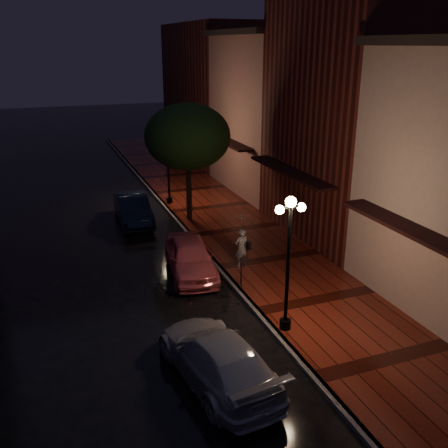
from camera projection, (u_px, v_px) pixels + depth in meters
name	position (u px, v px, depth m)	size (l,w,h in m)	color
ground	(219.00, 270.00, 19.98)	(120.00, 120.00, 0.00)	black
sidewalk	(270.00, 260.00, 20.71)	(4.50, 60.00, 0.15)	#49150D
curb	(219.00, 269.00, 19.96)	(0.25, 60.00, 0.15)	#595451
storefront_mid	(351.00, 116.00, 22.20)	(5.00, 8.00, 11.00)	#511914
storefront_far	(271.00, 116.00, 29.57)	(5.00, 8.00, 9.00)	#8C5951
storefront_extra	(214.00, 93.00, 38.19)	(5.00, 12.00, 10.00)	#511914
streetlamp_near	(288.00, 256.00, 14.82)	(0.96, 0.36, 4.31)	black
streetlamp_far	(168.00, 160.00, 27.12)	(0.96, 0.36, 4.31)	black
street_tree	(188.00, 139.00, 24.01)	(4.16, 4.16, 5.80)	black
pink_car	(190.00, 257.00, 19.44)	(1.70, 4.22, 1.44)	#DB5A62
navy_car	(133.00, 209.00, 25.12)	(1.50, 4.30, 1.42)	black
silver_car	(217.00, 358.00, 13.25)	(1.94, 4.77, 1.38)	#AAABB2
woman_with_umbrella	(242.00, 232.00, 19.49)	(0.92, 0.94, 2.21)	silver
parking_meter	(241.00, 269.00, 18.07)	(0.11, 0.09, 1.18)	black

